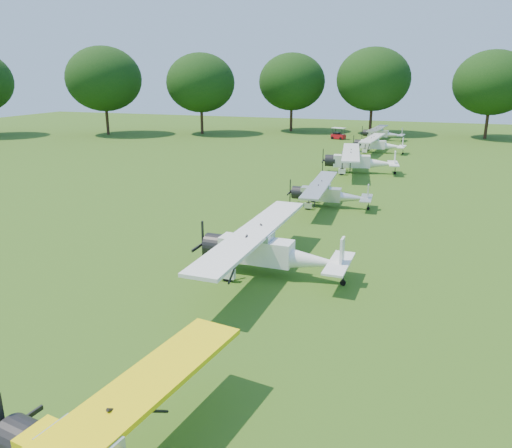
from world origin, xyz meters
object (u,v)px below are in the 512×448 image
at_px(aircraft_5, 357,159).
at_px(golf_cart, 338,135).
at_px(aircraft_7, 381,132).
at_px(aircraft_3, 267,248).
at_px(aircraft_4, 327,192).
at_px(aircraft_6, 377,143).

height_order(aircraft_5, golf_cart, aircraft_5).
relative_size(aircraft_5, aircraft_7, 1.20).
bearing_deg(golf_cart, aircraft_3, -66.27).
xyz_separation_m(aircraft_4, aircraft_5, (0.27, 13.32, 0.23)).
xyz_separation_m(aircraft_7, golf_cart, (-5.92, -0.83, -0.54)).
distance_m(aircraft_7, golf_cart, 6.01).
bearing_deg(aircraft_3, aircraft_7, 91.27).
bearing_deg(aircraft_7, aircraft_4, -84.68).
bearing_deg(aircraft_5, golf_cart, 95.90).
relative_size(aircraft_3, aircraft_5, 1.02).
bearing_deg(aircraft_6, aircraft_5, -87.47).
xyz_separation_m(aircraft_3, golf_cart, (-5.54, 50.94, -0.79)).
xyz_separation_m(aircraft_4, aircraft_7, (0.13, 38.65, 0.01)).
bearing_deg(aircraft_7, golf_cart, -166.57).
distance_m(aircraft_3, golf_cart, 51.25).
height_order(aircraft_3, aircraft_6, aircraft_3).
xyz_separation_m(aircraft_3, aircraft_4, (0.25, 13.12, -0.26)).
bearing_deg(aircraft_6, aircraft_7, 97.40).
height_order(aircraft_7, golf_cart, aircraft_7).
height_order(aircraft_6, aircraft_7, aircraft_6).
height_order(aircraft_4, aircraft_5, aircraft_5).
bearing_deg(aircraft_5, aircraft_7, 82.32).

